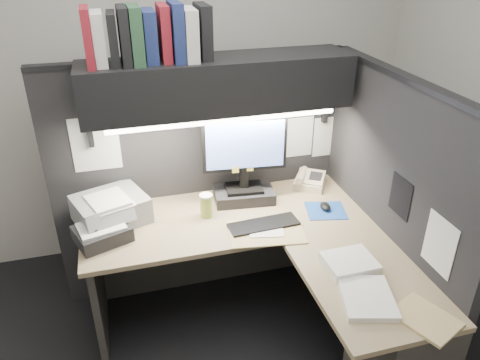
# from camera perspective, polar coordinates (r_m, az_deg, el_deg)

# --- Properties ---
(wall_back) EXTENTS (3.50, 0.04, 2.70)m
(wall_back) POSITION_cam_1_polar(r_m,az_deg,el_deg) (3.46, -7.60, 12.31)
(wall_back) COLOR #B9B7B0
(wall_back) RESTS_ON floor
(partition_back) EXTENTS (1.90, 0.06, 1.60)m
(partition_back) POSITION_cam_1_polar(r_m,az_deg,el_deg) (3.14, -4.83, -0.02)
(partition_back) COLOR black
(partition_back) RESTS_ON floor
(partition_right) EXTENTS (0.06, 1.50, 1.60)m
(partition_right) POSITION_cam_1_polar(r_m,az_deg,el_deg) (2.85, 17.43, -4.39)
(partition_right) COLOR black
(partition_right) RESTS_ON floor
(desk) EXTENTS (1.70, 1.53, 0.73)m
(desk) POSITION_cam_1_polar(r_m,az_deg,el_deg) (2.71, 8.07, -14.66)
(desk) COLOR #988861
(desk) RESTS_ON floor
(overhead_shelf) EXTENTS (1.55, 0.34, 0.30)m
(overhead_shelf) POSITION_cam_1_polar(r_m,az_deg,el_deg) (2.73, -2.67, 11.61)
(overhead_shelf) COLOR black
(overhead_shelf) RESTS_ON partition_back
(task_light_tube) EXTENTS (1.32, 0.04, 0.04)m
(task_light_tube) POSITION_cam_1_polar(r_m,az_deg,el_deg) (2.65, -1.89, 7.28)
(task_light_tube) COLOR white
(task_light_tube) RESTS_ON overhead_shelf
(monitor) EXTENTS (0.53, 0.27, 0.57)m
(monitor) POSITION_cam_1_polar(r_m,az_deg,el_deg) (2.93, 0.53, 1.39)
(monitor) COLOR black
(monitor) RESTS_ON desk
(keyboard) EXTENTS (0.42, 0.16, 0.02)m
(keyboard) POSITION_cam_1_polar(r_m,az_deg,el_deg) (2.77, 2.90, -5.46)
(keyboard) COLOR black
(keyboard) RESTS_ON desk
(mousepad) EXTENTS (0.28, 0.26, 0.00)m
(mousepad) POSITION_cam_1_polar(r_m,az_deg,el_deg) (2.97, 10.42, -3.69)
(mousepad) COLOR #1B4799
(mousepad) RESTS_ON desk
(mouse) EXTENTS (0.08, 0.11, 0.04)m
(mouse) POSITION_cam_1_polar(r_m,az_deg,el_deg) (2.97, 10.35, -3.18)
(mouse) COLOR black
(mouse) RESTS_ON mousepad
(telephone) EXTENTS (0.28, 0.28, 0.08)m
(telephone) POSITION_cam_1_polar(r_m,az_deg,el_deg) (3.22, 8.52, -0.07)
(telephone) COLOR beige
(telephone) RESTS_ON desk
(coffee_cup) EXTENTS (0.08, 0.08, 0.14)m
(coffee_cup) POSITION_cam_1_polar(r_m,az_deg,el_deg) (2.84, -4.14, -3.21)
(coffee_cup) COLOR #BFC54E
(coffee_cup) RESTS_ON desk
(printer) EXTENTS (0.48, 0.45, 0.16)m
(printer) POSITION_cam_1_polar(r_m,az_deg,el_deg) (2.89, -15.47, -3.44)
(printer) COLOR gray
(printer) RESTS_ON desk
(notebook_stack) EXTENTS (0.35, 0.32, 0.08)m
(notebook_stack) POSITION_cam_1_polar(r_m,az_deg,el_deg) (2.75, -16.44, -6.28)
(notebook_stack) COLOR black
(notebook_stack) RESTS_ON desk
(open_folder) EXTENTS (0.47, 0.34, 0.01)m
(open_folder) POSITION_cam_1_polar(r_m,az_deg,el_deg) (2.72, 3.22, -6.34)
(open_folder) COLOR tan
(open_folder) RESTS_ON desk
(paper_stack_a) EXTENTS (0.26, 0.22, 0.05)m
(paper_stack_a) POSITION_cam_1_polar(r_m,az_deg,el_deg) (2.52, 13.20, -9.81)
(paper_stack_a) COLOR white
(paper_stack_a) RESTS_ON desk
(paper_stack_b) EXTENTS (0.31, 0.35, 0.03)m
(paper_stack_b) POSITION_cam_1_polar(r_m,az_deg,el_deg) (2.34, 15.25, -13.68)
(paper_stack_b) COLOR white
(paper_stack_b) RESTS_ON desk
(manila_stack) EXTENTS (0.30, 0.33, 0.02)m
(manila_stack) POSITION_cam_1_polar(r_m,az_deg,el_deg) (2.33, 21.67, -15.44)
(manila_stack) COLOR tan
(manila_stack) RESTS_ON desk
(binder_row) EXTENTS (0.66, 0.25, 0.30)m
(binder_row) POSITION_cam_1_polar(r_m,az_deg,el_deg) (2.61, -11.08, 16.95)
(binder_row) COLOR maroon
(binder_row) RESTS_ON overhead_shelf
(pinned_papers) EXTENTS (1.76, 1.31, 0.51)m
(pinned_papers) POSITION_cam_1_polar(r_m,az_deg,el_deg) (2.80, 4.35, 2.20)
(pinned_papers) COLOR white
(pinned_papers) RESTS_ON partition_back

